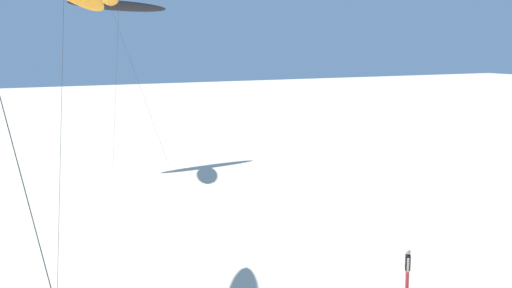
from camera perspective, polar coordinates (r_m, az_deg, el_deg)
name	(u,v)px	position (r m, az deg, el deg)	size (l,w,h in m)	color
flying_kite_4	(119,6)	(55.82, -12.22, 12.03)	(8.97, 7.77, 13.53)	black
person_foreground_walker	(408,268)	(26.52, 13.45, -10.81)	(0.34, 0.42, 1.77)	red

